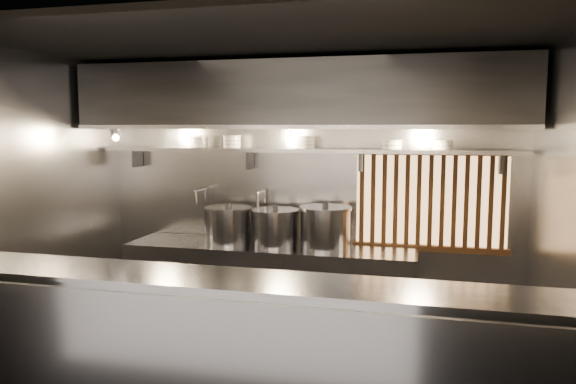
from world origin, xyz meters
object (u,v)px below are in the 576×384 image
at_px(heat_lamp, 114,132).
at_px(stock_pot_right, 325,227).
at_px(pendant_bulb, 291,143).
at_px(stock_pot_mid, 275,227).
at_px(stock_pot_left, 229,225).

bearing_deg(heat_lamp, stock_pot_right, 7.43).
relative_size(pendant_bulb, stock_pot_right, 0.34).
bearing_deg(stock_pot_mid, heat_lamp, -170.63).
height_order(heat_lamp, pendant_bulb, heat_lamp).
bearing_deg(heat_lamp, stock_pot_mid, 9.37).
bearing_deg(heat_lamp, stock_pot_left, 13.40).
xyz_separation_m(stock_pot_mid, stock_pot_right, (0.52, 0.01, 0.02)).
height_order(stock_pot_left, stock_pot_mid, stock_pot_left).
relative_size(stock_pot_left, stock_pot_mid, 0.97).
xyz_separation_m(pendant_bulb, stock_pot_mid, (-0.14, -0.08, -0.87)).
bearing_deg(stock_pot_left, stock_pot_mid, -0.12).
bearing_deg(pendant_bulb, stock_pot_mid, -151.96).
bearing_deg(stock_pot_right, stock_pot_left, -179.45).
height_order(pendant_bulb, stock_pot_mid, pendant_bulb).
bearing_deg(stock_pot_mid, stock_pot_left, 179.88).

